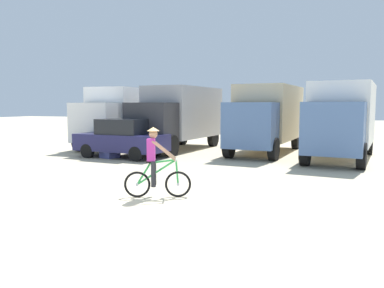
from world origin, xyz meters
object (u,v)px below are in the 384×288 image
at_px(box_truck_tan_camper, 267,115).
at_px(cyclist_orange_shirt, 155,165).
at_px(box_truck_avon_van, 123,114).
at_px(sedan_parked, 122,138).
at_px(box_truck_white_box, 342,117).
at_px(box_truck_grey_hauler, 179,115).
at_px(supply_crate, 110,151).

distance_m(box_truck_tan_camper, cyclist_orange_shirt, 10.73).
distance_m(box_truck_avon_van, cyclist_orange_shirt, 12.88).
distance_m(box_truck_tan_camper, sedan_parked, 7.25).
bearing_deg(box_truck_white_box, box_truck_tan_camper, 161.78).
distance_m(box_truck_avon_van, box_truck_grey_hauler, 3.62).
xyz_separation_m(cyclist_orange_shirt, supply_crate, (-5.35, 6.15, -0.52)).
bearing_deg(box_truck_grey_hauler, cyclist_orange_shirt, -70.42).
xyz_separation_m(box_truck_tan_camper, box_truck_white_box, (3.50, -1.15, 0.00)).
height_order(box_truck_avon_van, box_truck_white_box, same).
xyz_separation_m(box_truck_grey_hauler, supply_crate, (-1.66, -4.20, -1.55)).
bearing_deg(sedan_parked, cyclist_orange_shirt, -52.91).
xyz_separation_m(box_truck_white_box, sedan_parked, (-9.31, -3.07, -0.99)).
relative_size(box_truck_grey_hauler, box_truck_white_box, 0.99).
bearing_deg(cyclist_orange_shirt, supply_crate, 130.99).
bearing_deg(box_truck_white_box, cyclist_orange_shirt, -115.16).
bearing_deg(box_truck_avon_van, box_truck_tan_camper, 0.51).
xyz_separation_m(box_truck_grey_hauler, box_truck_tan_camper, (4.64, 0.28, 0.00)).
xyz_separation_m(box_truck_grey_hauler, box_truck_white_box, (8.14, -0.87, 0.00)).
height_order(box_truck_white_box, cyclist_orange_shirt, box_truck_white_box).
bearing_deg(box_truck_grey_hauler, box_truck_white_box, -6.09).
xyz_separation_m(box_truck_avon_van, supply_crate, (1.95, -4.41, -1.55)).
bearing_deg(box_truck_white_box, box_truck_grey_hauler, 173.91).
xyz_separation_m(box_truck_tan_camper, cyclist_orange_shirt, (-0.96, -10.64, -1.03)).
distance_m(box_truck_avon_van, supply_crate, 5.06).
distance_m(sedan_parked, supply_crate, 0.79).
height_order(box_truck_tan_camper, supply_crate, box_truck_tan_camper).
distance_m(box_truck_grey_hauler, supply_crate, 4.78).
bearing_deg(cyclist_orange_shirt, box_truck_avon_van, 124.62).
height_order(box_truck_avon_van, box_truck_grey_hauler, same).
bearing_deg(box_truck_avon_van, box_truck_grey_hauler, -3.30).
relative_size(box_truck_avon_van, box_truck_white_box, 0.98).
height_order(box_truck_tan_camper, cyclist_orange_shirt, box_truck_tan_camper).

